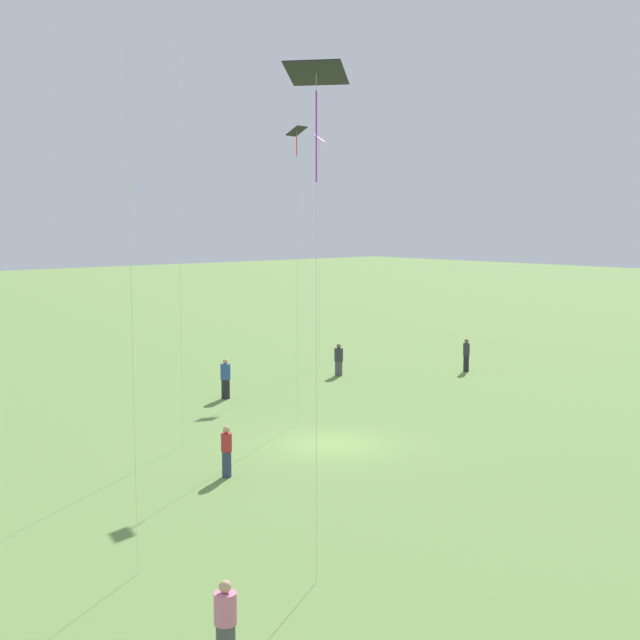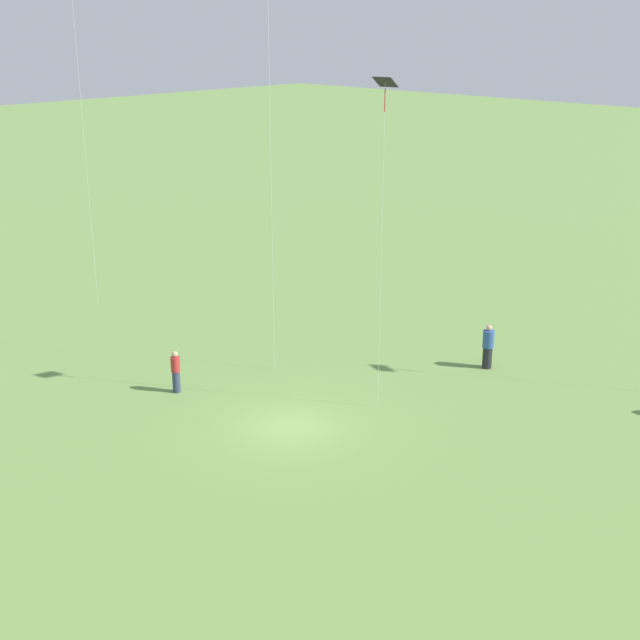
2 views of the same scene
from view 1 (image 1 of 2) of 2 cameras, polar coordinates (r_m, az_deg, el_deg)
The scene contains 9 objects.
ground_plane at distance 34.14m, azimuth 0.77°, elevation -7.95°, with size 240.00×240.00×0.00m, color #6B8E47.
person_0 at distance 29.90m, azimuth -6.00°, elevation -8.37°, with size 0.50×0.50×1.72m.
person_1 at distance 42.60m, azimuth -6.07°, elevation -3.78°, with size 0.61×0.61×1.91m.
person_2 at distance 17.95m, azimuth -6.07°, elevation -18.84°, with size 0.55×0.55×1.73m.
person_3 at distance 48.52m, azimuth 1.20°, elevation -2.58°, with size 0.65×0.65×1.75m.
person_4 at distance 50.46m, azimuth 9.35°, elevation -2.23°, with size 0.48×0.48×1.85m.
kite_1 at distance 51.68m, azimuth -0.03°, elevation 10.69°, with size 0.99×0.95×13.29m.
kite_3 at distance 20.32m, azimuth -0.24°, elevation 14.68°, with size 1.78×1.78×11.90m.
kite_5 at distance 36.59m, azimuth -1.50°, elevation 10.83°, with size 0.83×0.77×12.22m.
Camera 1 is at (22.04, 24.64, 8.52)m, focal length 50.00 mm.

